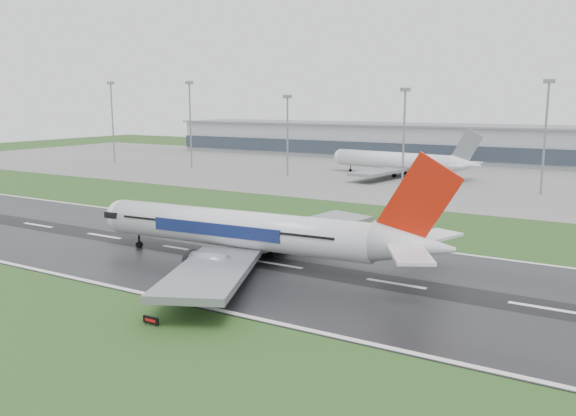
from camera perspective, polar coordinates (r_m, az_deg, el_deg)
The scene contains 12 objects.
ground at distance 120.88m, azimuth -17.34°, elevation -2.64°, with size 520.00×520.00×0.00m, color #224419.
runway at distance 120.87m, azimuth -17.34°, elevation -2.62°, with size 400.00×45.00×0.10m, color black.
apron at distance 223.20m, azimuth 7.16°, elevation 3.52°, with size 400.00×130.00×0.08m, color slate.
terminal at distance 278.36m, azimuth 12.17°, elevation 6.24°, with size 240.00×36.00×15.00m, color #90949B.
main_airliner at distance 93.98m, azimuth -2.87°, elevation -0.04°, with size 61.95×59.00×18.29m, color silver, non-canonical shape.
parked_airliner at distance 211.11m, azimuth 10.74°, elevation 5.36°, with size 57.76×53.78×16.93m, color silver, non-canonical shape.
runway_sign at distance 72.72m, azimuth -13.11°, elevation -10.56°, with size 2.30×0.26×1.04m, color black, non-canonical shape.
floodmast_0 at distance 262.17m, azimuth -16.59°, elevation 7.78°, with size 0.64×0.64×32.93m, color gray.
floodmast_1 at distance 232.98m, azimuth -9.41°, elevation 7.73°, with size 0.64×0.64×32.39m, color gray.
floodmast_2 at distance 207.81m, azimuth -0.05°, elevation 6.83°, with size 0.64×0.64×27.03m, color gray.
floodmast_3 at distance 189.65m, azimuth 11.12°, elevation 6.60°, with size 0.64×0.64×28.97m, color gray.
floodmast_4 at distance 180.07m, azimuth 23.57°, elevation 6.05°, with size 0.64×0.64×30.83m, color gray.
Camera 1 is at (88.28, -78.34, 26.09)m, focal length 36.78 mm.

